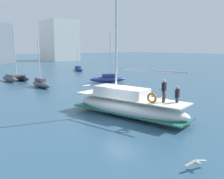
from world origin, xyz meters
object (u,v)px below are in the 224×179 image
moored_sloop_near (15,77)px  moored_catamaran (78,69)px  main_sailboat (128,105)px  mooring_buoy (166,101)px  seagull (196,162)px  moored_sloop_far (108,79)px  moored_cutter_left (41,83)px

moored_sloop_near → moored_catamaran: moored_sloop_near is taller
main_sailboat → mooring_buoy: (5.85, 1.11, -0.71)m
moored_catamaran → seagull: moored_catamaran is taller
main_sailboat → mooring_buoy: bearing=10.8°
moored_sloop_far → moored_catamaran: size_ratio=1.27×
moored_sloop_near → mooring_buoy: size_ratio=8.90×
seagull → main_sailboat: bearing=67.4°
main_sailboat → moored_catamaran: size_ratio=2.11×
moored_sloop_near → seagull: moored_sloop_near is taller
main_sailboat → moored_sloop_near: 25.74m
moored_cutter_left → moored_sloop_near: bearing=94.6°
moored_sloop_near → moored_cutter_left: bearing=-85.4°
seagull → moored_sloop_far: bearing=60.1°
moored_sloop_near → mooring_buoy: bearing=-76.2°
seagull → mooring_buoy: bearing=44.8°
moored_catamaran → mooring_buoy: (-10.42, -33.16, -0.28)m
moored_catamaran → mooring_buoy: size_ratio=6.31×
main_sailboat → moored_catamaran: bearing=64.6°
moored_catamaran → seagull: size_ratio=4.90×
moored_sloop_far → moored_cutter_left: bearing=170.3°
seagull → mooring_buoy: size_ratio=1.29×
main_sailboat → seagull: (-3.34, -8.02, -0.58)m
moored_cutter_left → seagull: moored_cutter_left is taller
moored_sloop_near → mooring_buoy: moored_sloop_near is taller
moored_sloop_near → moored_catamaran: size_ratio=1.41×
moored_sloop_far → moored_cutter_left: size_ratio=1.13×
moored_cutter_left → mooring_buoy: moored_cutter_left is taller
moored_catamaran → moored_sloop_near: bearing=-152.6°
moored_sloop_far → mooring_buoy: (-4.46, -14.63, -0.38)m
mooring_buoy → moored_sloop_far: bearing=73.1°
main_sailboat → seagull: bearing=-112.6°
moored_cutter_left → mooring_buoy: 17.18m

